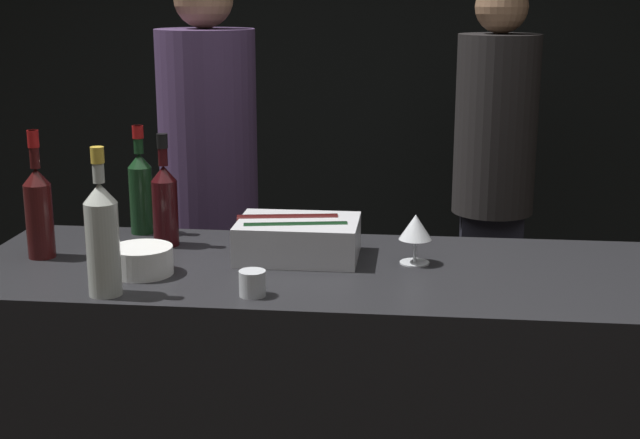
{
  "coord_description": "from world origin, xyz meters",
  "views": [
    {
      "loc": [
        0.25,
        -1.88,
        1.68
      ],
      "look_at": [
        0.0,
        0.37,
        1.1
      ],
      "focal_mm": 50.0,
      "sensor_mm": 36.0,
      "label": 1
    }
  ],
  "objects_px": {
    "rose_wine_bottle": "(102,235)",
    "red_wine_bottle_burgundy": "(141,189)",
    "person_blond_tee": "(209,186)",
    "bowl_white": "(142,260)",
    "wine_glass": "(415,229)",
    "red_wine_bottle_tall": "(39,208)",
    "red_wine_bottle_black_foil": "(165,201)",
    "candle_votive": "(252,283)",
    "person_in_hoodie": "(494,169)",
    "ice_bin_with_bottles": "(297,237)"
  },
  "relations": [
    {
      "from": "red_wine_bottle_black_foil",
      "to": "person_blond_tee",
      "type": "xyz_separation_m",
      "value": [
        -0.05,
        0.76,
        -0.12
      ]
    },
    {
      "from": "wine_glass",
      "to": "person_blond_tee",
      "type": "bearing_deg",
      "value": 131.4
    },
    {
      "from": "red_wine_bottle_tall",
      "to": "rose_wine_bottle",
      "type": "xyz_separation_m",
      "value": [
        0.28,
        -0.28,
        0.01
      ]
    },
    {
      "from": "person_blond_tee",
      "to": "candle_votive",
      "type": "bearing_deg",
      "value": 127.0
    },
    {
      "from": "red_wine_bottle_tall",
      "to": "red_wine_bottle_burgundy",
      "type": "bearing_deg",
      "value": 54.59
    },
    {
      "from": "wine_glass",
      "to": "red_wine_bottle_tall",
      "type": "xyz_separation_m",
      "value": [
        -1.01,
        -0.05,
        0.04
      ]
    },
    {
      "from": "wine_glass",
      "to": "red_wine_bottle_tall",
      "type": "distance_m",
      "value": 1.01
    },
    {
      "from": "candle_votive",
      "to": "person_blond_tee",
      "type": "xyz_separation_m",
      "value": [
        -0.38,
        1.16,
        -0.02
      ]
    },
    {
      "from": "ice_bin_with_bottles",
      "to": "person_in_hoodie",
      "type": "xyz_separation_m",
      "value": [
        0.63,
        1.35,
        -0.06
      ]
    },
    {
      "from": "ice_bin_with_bottles",
      "to": "rose_wine_bottle",
      "type": "distance_m",
      "value": 0.55
    },
    {
      "from": "ice_bin_with_bottles",
      "to": "person_blond_tee",
      "type": "xyz_separation_m",
      "value": [
        -0.44,
        0.84,
        -0.05
      ]
    },
    {
      "from": "bowl_white",
      "to": "red_wine_bottle_tall",
      "type": "relative_size",
      "value": 0.46
    },
    {
      "from": "red_wine_bottle_burgundy",
      "to": "rose_wine_bottle",
      "type": "bearing_deg",
      "value": -81.63
    },
    {
      "from": "person_blond_tee",
      "to": "wine_glass",
      "type": "bearing_deg",
      "value": 150.45
    },
    {
      "from": "ice_bin_with_bottles",
      "to": "person_blond_tee",
      "type": "height_order",
      "value": "person_blond_tee"
    },
    {
      "from": "red_wine_bottle_tall",
      "to": "candle_votive",
      "type": "bearing_deg",
      "value": -21.89
    },
    {
      "from": "bowl_white",
      "to": "candle_votive",
      "type": "bearing_deg",
      "value": -23.67
    },
    {
      "from": "red_wine_bottle_burgundy",
      "to": "rose_wine_bottle",
      "type": "distance_m",
      "value": 0.57
    },
    {
      "from": "rose_wine_bottle",
      "to": "wine_glass",
      "type": "bearing_deg",
      "value": 24.5
    },
    {
      "from": "person_blond_tee",
      "to": "red_wine_bottle_tall",
      "type": "bearing_deg",
      "value": 93.61
    },
    {
      "from": "candle_votive",
      "to": "red_wine_bottle_burgundy",
      "type": "xyz_separation_m",
      "value": [
        -0.43,
        0.53,
        0.1
      ]
    },
    {
      "from": "red_wine_bottle_burgundy",
      "to": "wine_glass",
      "type": "bearing_deg",
      "value": -15.47
    },
    {
      "from": "red_wine_bottle_burgundy",
      "to": "red_wine_bottle_black_foil",
      "type": "bearing_deg",
      "value": -48.67
    },
    {
      "from": "red_wine_bottle_black_foil",
      "to": "person_in_hoodie",
      "type": "relative_size",
      "value": 0.19
    },
    {
      "from": "person_blond_tee",
      "to": "bowl_white",
      "type": "bearing_deg",
      "value": 112.68
    },
    {
      "from": "red_wine_bottle_tall",
      "to": "person_blond_tee",
      "type": "distance_m",
      "value": 0.95
    },
    {
      "from": "red_wine_bottle_burgundy",
      "to": "person_in_hoodie",
      "type": "height_order",
      "value": "person_in_hoodie"
    },
    {
      "from": "rose_wine_bottle",
      "to": "person_blond_tee",
      "type": "height_order",
      "value": "person_blond_tee"
    },
    {
      "from": "wine_glass",
      "to": "red_wine_bottle_burgundy",
      "type": "distance_m",
      "value": 0.85
    },
    {
      "from": "bowl_white",
      "to": "wine_glass",
      "type": "xyz_separation_m",
      "value": [
        0.69,
        0.17,
        0.06
      ]
    },
    {
      "from": "ice_bin_with_bottles",
      "to": "candle_votive",
      "type": "bearing_deg",
      "value": -100.95
    },
    {
      "from": "ice_bin_with_bottles",
      "to": "wine_glass",
      "type": "relative_size",
      "value": 2.52
    },
    {
      "from": "rose_wine_bottle",
      "to": "red_wine_bottle_burgundy",
      "type": "bearing_deg",
      "value": 98.37
    },
    {
      "from": "bowl_white",
      "to": "red_wine_bottle_tall",
      "type": "height_order",
      "value": "red_wine_bottle_tall"
    },
    {
      "from": "wine_glass",
      "to": "red_wine_bottle_black_foil",
      "type": "bearing_deg",
      "value": 171.75
    },
    {
      "from": "wine_glass",
      "to": "red_wine_bottle_burgundy",
      "type": "bearing_deg",
      "value": 164.53
    },
    {
      "from": "candle_votive",
      "to": "wine_glass",
      "type": "bearing_deg",
      "value": 38.49
    },
    {
      "from": "ice_bin_with_bottles",
      "to": "person_blond_tee",
      "type": "relative_size",
      "value": 0.19
    },
    {
      "from": "bowl_white",
      "to": "red_wine_bottle_black_foil",
      "type": "bearing_deg",
      "value": 92.63
    },
    {
      "from": "red_wine_bottle_burgundy",
      "to": "person_in_hoodie",
      "type": "xyz_separation_m",
      "value": [
        1.13,
        1.14,
        -0.14
      ]
    },
    {
      "from": "ice_bin_with_bottles",
      "to": "red_wine_bottle_black_foil",
      "type": "height_order",
      "value": "red_wine_bottle_black_foil"
    },
    {
      "from": "wine_glass",
      "to": "person_blond_tee",
      "type": "height_order",
      "value": "person_blond_tee"
    },
    {
      "from": "person_in_hoodie",
      "to": "red_wine_bottle_tall",
      "type": "bearing_deg",
      "value": -124.57
    },
    {
      "from": "candle_votive",
      "to": "rose_wine_bottle",
      "type": "bearing_deg",
      "value": -175.1
    },
    {
      "from": "red_wine_bottle_burgundy",
      "to": "red_wine_bottle_black_foil",
      "type": "height_order",
      "value": "red_wine_bottle_burgundy"
    },
    {
      "from": "candle_votive",
      "to": "red_wine_bottle_tall",
      "type": "height_order",
      "value": "red_wine_bottle_tall"
    },
    {
      "from": "wine_glass",
      "to": "red_wine_bottle_tall",
      "type": "bearing_deg",
      "value": -177.12
    },
    {
      "from": "red_wine_bottle_black_foil",
      "to": "person_blond_tee",
      "type": "distance_m",
      "value": 0.77
    },
    {
      "from": "wine_glass",
      "to": "red_wine_bottle_burgundy",
      "type": "height_order",
      "value": "red_wine_bottle_burgundy"
    },
    {
      "from": "person_in_hoodie",
      "to": "person_blond_tee",
      "type": "bearing_deg",
      "value": -146.2
    }
  ]
}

